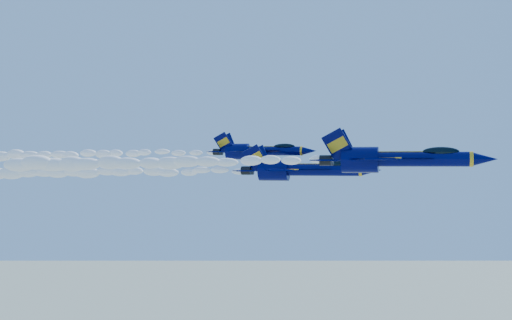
# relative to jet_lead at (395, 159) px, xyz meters

# --- Properties ---
(jet_lead) EXTENTS (19.45, 15.95, 7.23)m
(jet_lead) POSITION_rel_jet_lead_xyz_m (0.00, 0.00, 0.00)
(jet_lead) COLOR #00033C
(smoke_trail_jet_lead) EXTENTS (42.32, 2.17, 1.95)m
(smoke_trail_jet_lead) POSITION_rel_jet_lead_xyz_m (-29.47, 0.00, -0.43)
(smoke_trail_jet_lead) COLOR white
(jet_second) EXTENTS (19.31, 15.84, 7.18)m
(jet_second) POSITION_rel_jet_lead_xyz_m (-13.30, 13.17, -1.35)
(jet_second) COLOR #00033C
(smoke_trail_jet_second) EXTENTS (42.32, 2.15, 1.94)m
(smoke_trail_jet_second) POSITION_rel_jet_lead_xyz_m (-42.72, 13.17, -1.78)
(smoke_trail_jet_second) COLOR white
(jet_third) EXTENTS (15.82, 12.98, 5.88)m
(jet_third) POSITION_rel_jet_lead_xyz_m (-21.13, 19.32, 1.39)
(jet_third) COLOR #00033C
(smoke_trail_jet_third) EXTENTS (42.32, 1.76, 1.59)m
(smoke_trail_jet_third) POSITION_rel_jet_lead_xyz_m (-49.06, 19.32, 1.00)
(smoke_trail_jet_third) COLOR white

